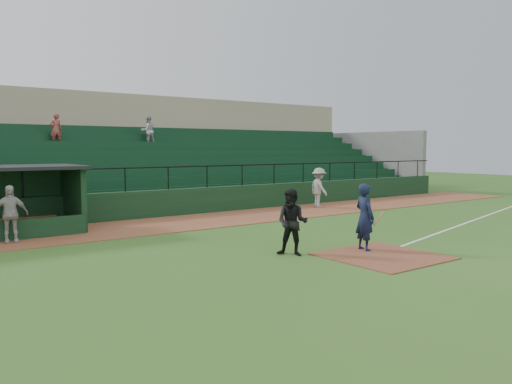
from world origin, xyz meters
TOP-DOWN VIEW (x-y plane):
  - ground at (0.00, 0.00)m, footprint 90.00×90.00m
  - warning_track at (0.00, 8.00)m, footprint 40.00×4.00m
  - home_plate_dirt at (0.00, -1.00)m, footprint 3.00×3.00m
  - foul_line at (8.00, 1.20)m, footprint 17.49×4.44m
  - stadium_structure at (-0.00, 16.46)m, footprint 38.00×13.08m
  - batter_at_plate at (0.19, -0.15)m, footprint 1.09×0.80m
  - umpire at (-1.96, 0.62)m, footprint 1.12×1.16m
  - runner at (6.55, 8.50)m, footprint 1.01×1.43m
  - dugout_player_a at (-8.00, 7.40)m, footprint 1.12×0.56m

SIDE VIEW (x-z plane):
  - ground at x=0.00m, z-range 0.00..0.00m
  - foul_line at x=8.00m, z-range 0.00..0.01m
  - warning_track at x=0.00m, z-range 0.00..0.03m
  - home_plate_dirt at x=0.00m, z-range 0.00..0.03m
  - umpire at x=-1.96m, z-range 0.00..1.89m
  - dugout_player_a at x=-8.00m, z-range 0.03..1.87m
  - batter_at_plate at x=0.19m, z-range 0.00..2.01m
  - runner at x=6.55m, z-range 0.03..2.04m
  - stadium_structure at x=0.00m, z-range -0.90..5.50m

